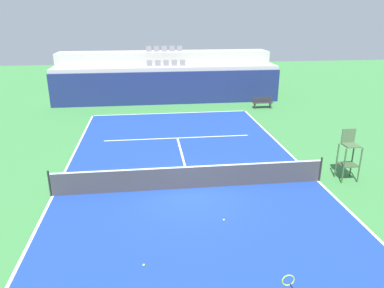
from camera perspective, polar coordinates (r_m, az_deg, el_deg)
ground_plane at (r=14.94m, az=-0.16°, el=-6.97°), size 80.00×80.00×0.00m
court_surface at (r=14.94m, az=-0.16°, el=-6.95°), size 11.00×24.00×0.01m
baseline_far at (r=26.12m, az=-3.37°, el=4.84°), size 11.00×0.10×0.00m
sideline_left at (r=15.33m, az=-21.01°, el=-7.61°), size 0.10×24.00×0.00m
sideline_right at (r=16.45m, az=19.14°, el=-5.48°), size 0.10×24.00×0.00m
service_line_far at (r=20.82m, az=-2.31°, el=0.95°), size 8.26×0.10×0.00m
centre_service_line at (r=17.84m, az=-1.41°, el=-2.34°), size 0.10×6.40×0.00m
back_wall at (r=28.60m, az=-3.81°, el=8.71°), size 17.78×0.30×2.52m
stands_tier_lower at (r=29.90m, az=-3.98°, el=9.47°), size 17.78×2.40×2.81m
stands_tier_upper at (r=32.19m, az=-4.26°, el=11.01°), size 17.78×2.40×3.71m
seating_row_lower at (r=29.76m, az=-4.07°, el=12.40°), size 3.08×0.44×0.44m
seating_row_upper at (r=32.05m, az=-4.36°, el=14.53°), size 3.08×0.44×0.44m
tennis_net at (r=14.72m, az=-0.16°, el=-5.20°), size 11.08×0.08×1.07m
umpire_chair at (r=16.64m, az=23.38°, el=-1.36°), size 0.76×0.66×2.20m
player_bench at (r=27.94m, az=10.99°, el=6.55°), size 1.50×0.40×0.85m
tennis_ball_0 at (r=12.80m, az=5.02°, el=-11.76°), size 0.07×0.07×0.07m
tennis_ball_1 at (r=10.88m, az=-7.57°, el=-18.30°), size 0.07×0.07×0.07m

